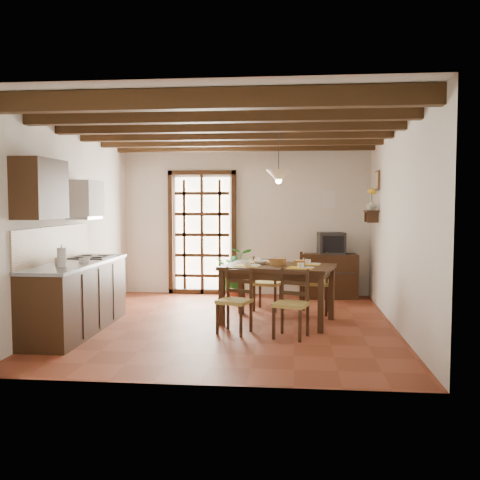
# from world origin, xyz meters

# --- Properties ---
(ground_plane) EXTENTS (5.00, 5.00, 0.00)m
(ground_plane) POSITION_xyz_m (0.00, 0.00, 0.00)
(ground_plane) COLOR brown
(room_shell) EXTENTS (4.52, 5.02, 2.81)m
(room_shell) POSITION_xyz_m (0.00, 0.00, 1.82)
(room_shell) COLOR silver
(room_shell) RESTS_ON ground_plane
(ceiling_beams) EXTENTS (4.50, 4.34, 0.20)m
(ceiling_beams) POSITION_xyz_m (0.00, 0.00, 2.69)
(ceiling_beams) COLOR black
(ceiling_beams) RESTS_ON room_shell
(french_door) EXTENTS (1.26, 0.11, 2.32)m
(french_door) POSITION_xyz_m (-0.80, 2.45, 1.18)
(french_door) COLOR white
(french_door) RESTS_ON ground_plane
(kitchen_counter) EXTENTS (0.64, 2.25, 1.38)m
(kitchen_counter) POSITION_xyz_m (-1.96, -0.60, 0.47)
(kitchen_counter) COLOR black
(kitchen_counter) RESTS_ON ground_plane
(upper_cabinet) EXTENTS (0.35, 0.80, 0.70)m
(upper_cabinet) POSITION_xyz_m (-2.08, -1.30, 1.85)
(upper_cabinet) COLOR black
(upper_cabinet) RESTS_ON room_shell
(range_hood) EXTENTS (0.38, 0.60, 0.54)m
(range_hood) POSITION_xyz_m (-2.05, -0.05, 1.73)
(range_hood) COLOR white
(range_hood) RESTS_ON room_shell
(counter_items) EXTENTS (0.50, 1.43, 0.25)m
(counter_items) POSITION_xyz_m (-1.95, -0.51, 0.96)
(counter_items) COLOR black
(counter_items) RESTS_ON kitchen_counter
(dining_table) EXTENTS (1.68, 1.28, 0.82)m
(dining_table) POSITION_xyz_m (0.66, 0.18, 0.71)
(dining_table) COLOR #331F10
(dining_table) RESTS_ON ground_plane
(chair_near_left) EXTENTS (0.49, 0.48, 0.84)m
(chair_near_left) POSITION_xyz_m (0.12, -0.48, 0.26)
(chair_near_left) COLOR #A29044
(chair_near_left) RESTS_ON ground_plane
(chair_near_right) EXTENTS (0.49, 0.48, 0.86)m
(chair_near_right) POSITION_xyz_m (0.85, -0.65, 0.27)
(chair_near_right) COLOR #A29044
(chair_near_right) RESTS_ON ground_plane
(chair_far_left) EXTENTS (0.47, 0.46, 0.86)m
(chair_far_left) POSITION_xyz_m (0.47, 1.02, 0.27)
(chair_far_left) COLOR #A29044
(chair_far_left) RESTS_ON ground_plane
(chair_far_right) EXTENTS (0.50, 0.48, 0.96)m
(chair_far_right) POSITION_xyz_m (1.20, 0.84, 0.30)
(chair_far_right) COLOR #A29044
(chair_far_right) RESTS_ON ground_plane
(table_setting) EXTENTS (1.09, 0.73, 0.10)m
(table_setting) POSITION_xyz_m (0.66, 0.18, 0.91)
(table_setting) COLOR yellow
(table_setting) RESTS_ON dining_table
(table_bowl) EXTENTS (0.28, 0.28, 0.05)m
(table_bowl) POSITION_xyz_m (0.41, 0.30, 0.84)
(table_bowl) COLOR white
(table_bowl) RESTS_ON dining_table
(sideboard) EXTENTS (0.94, 0.46, 0.78)m
(sideboard) POSITION_xyz_m (1.54, 2.23, 0.39)
(sideboard) COLOR black
(sideboard) RESTS_ON ground_plane
(crt_tv) EXTENTS (0.49, 0.46, 0.39)m
(crt_tv) POSITION_xyz_m (1.54, 2.22, 0.97)
(crt_tv) COLOR black
(crt_tv) RESTS_ON sideboard
(fuse_box) EXTENTS (0.25, 0.03, 0.32)m
(fuse_box) POSITION_xyz_m (1.50, 2.48, 1.75)
(fuse_box) COLOR white
(fuse_box) RESTS_ON room_shell
(plant_pot) EXTENTS (0.38, 0.38, 0.23)m
(plant_pot) POSITION_xyz_m (-0.12, 1.90, 0.11)
(plant_pot) COLOR maroon
(plant_pot) RESTS_ON ground_plane
(potted_plant) EXTENTS (1.87, 1.65, 1.91)m
(potted_plant) POSITION_xyz_m (-0.12, 1.90, 0.57)
(potted_plant) COLOR #144C19
(potted_plant) RESTS_ON ground_plane
(wall_shelf) EXTENTS (0.20, 0.42, 0.20)m
(wall_shelf) POSITION_xyz_m (2.14, 1.60, 1.51)
(wall_shelf) COLOR black
(wall_shelf) RESTS_ON room_shell
(shelf_vase) EXTENTS (0.15, 0.15, 0.15)m
(shelf_vase) POSITION_xyz_m (2.14, 1.60, 1.65)
(shelf_vase) COLOR #B2BFB2
(shelf_vase) RESTS_ON wall_shelf
(shelf_flowers) EXTENTS (0.14, 0.14, 0.36)m
(shelf_flowers) POSITION_xyz_m (2.14, 1.60, 1.86)
(shelf_flowers) COLOR yellow
(shelf_flowers) RESTS_ON shelf_vase
(framed_picture) EXTENTS (0.03, 0.32, 0.32)m
(framed_picture) POSITION_xyz_m (2.22, 1.60, 2.05)
(framed_picture) COLOR brown
(framed_picture) RESTS_ON room_shell
(pendant_lamp) EXTENTS (0.36, 0.36, 0.84)m
(pendant_lamp) POSITION_xyz_m (0.66, 0.28, 2.08)
(pendant_lamp) COLOR black
(pendant_lamp) RESTS_ON room_shell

